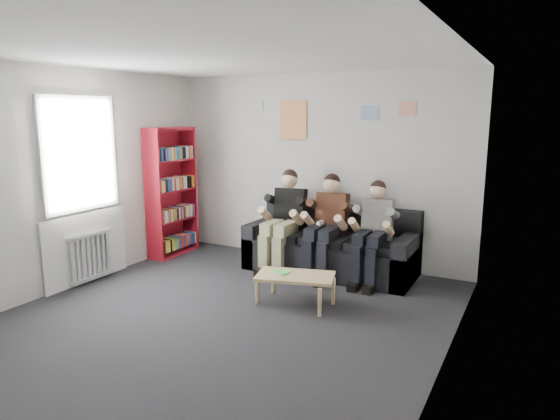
# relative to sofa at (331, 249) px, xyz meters

# --- Properties ---
(room_shell) EXTENTS (5.00, 5.00, 5.00)m
(room_shell) POSITION_rel_sofa_xyz_m (-0.40, -2.07, 1.03)
(room_shell) COLOR black
(room_shell) RESTS_ON ground
(sofa) EXTENTS (2.28, 0.93, 0.88)m
(sofa) POSITION_rel_sofa_xyz_m (0.00, 0.00, 0.00)
(sofa) COLOR black
(sofa) RESTS_ON ground
(bookshelf) EXTENTS (0.29, 0.87, 1.94)m
(bookshelf) POSITION_rel_sofa_xyz_m (-2.48, -0.33, 0.65)
(bookshelf) COLOR maroon
(bookshelf) RESTS_ON ground
(coffee_table) EXTENTS (0.87, 0.48, 0.35)m
(coffee_table) POSITION_rel_sofa_xyz_m (0.10, -1.31, -0.01)
(coffee_table) COLOR tan
(coffee_table) RESTS_ON ground
(game_cases) EXTENTS (0.18, 0.15, 0.03)m
(game_cases) POSITION_rel_sofa_xyz_m (-0.07, -1.34, 0.04)
(game_cases) COLOR silver
(game_cases) RESTS_ON coffee_table
(person_left) EXTENTS (0.42, 0.90, 1.38)m
(person_left) POSITION_rel_sofa_xyz_m (-0.64, -0.21, 0.37)
(person_left) COLOR black
(person_left) RESTS_ON sofa
(person_middle) EXTENTS (0.41, 0.88, 1.36)m
(person_middle) POSITION_rel_sofa_xyz_m (-0.00, -0.21, 0.36)
(person_middle) COLOR #542A1C
(person_middle) RESTS_ON sofa
(person_right) EXTENTS (0.38, 0.82, 1.31)m
(person_right) POSITION_rel_sofa_xyz_m (0.64, -0.20, 0.34)
(person_right) COLOR white
(person_right) RESTS_ON sofa
(radiator) EXTENTS (0.10, 0.64, 0.60)m
(radiator) POSITION_rel_sofa_xyz_m (-2.55, -1.87, 0.03)
(radiator) COLOR silver
(radiator) RESTS_ON ground
(window) EXTENTS (0.05, 1.30, 2.36)m
(window) POSITION_rel_sofa_xyz_m (-2.63, -1.87, 0.71)
(window) COLOR white
(window) RESTS_ON room_shell
(poster_large) EXTENTS (0.42, 0.01, 0.55)m
(poster_large) POSITION_rel_sofa_xyz_m (-0.80, 0.42, 1.73)
(poster_large) COLOR #F1C855
(poster_large) RESTS_ON room_shell
(poster_blue) EXTENTS (0.25, 0.01, 0.20)m
(poster_blue) POSITION_rel_sofa_xyz_m (0.35, 0.42, 1.83)
(poster_blue) COLOR blue
(poster_blue) RESTS_ON room_shell
(poster_pink) EXTENTS (0.22, 0.01, 0.18)m
(poster_pink) POSITION_rel_sofa_xyz_m (0.85, 0.42, 1.88)
(poster_pink) COLOR #C33D97
(poster_pink) RESTS_ON room_shell
(poster_sign) EXTENTS (0.20, 0.01, 0.14)m
(poster_sign) POSITION_rel_sofa_xyz_m (-1.40, 0.42, 1.93)
(poster_sign) COLOR silver
(poster_sign) RESTS_ON room_shell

